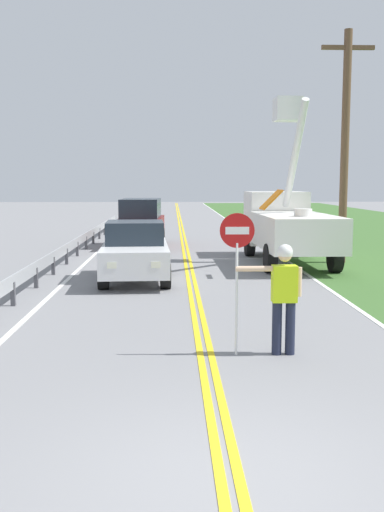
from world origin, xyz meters
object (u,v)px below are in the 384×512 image
(stop_sign_paddle, at_px, (237,252))
(flagger_worker, at_px, (284,292))
(utility_pole_near, at_px, (345,143))
(oncoming_suv_second, at_px, (141,222))
(oncoming_sedan_nearest, at_px, (135,252))
(utility_bucket_truck, at_px, (286,222))

(stop_sign_paddle, bearing_deg, flagger_worker, 0.55)
(stop_sign_paddle, height_order, utility_pole_near, utility_pole_near)
(stop_sign_paddle, bearing_deg, oncoming_suv_second, 98.32)
(flagger_worker, bearing_deg, oncoming_suv_second, 100.90)
(oncoming_sedan_nearest, bearing_deg, stop_sign_paddle, -74.07)
(utility_bucket_truck, relative_size, oncoming_sedan_nearest, 1.64)
(oncoming_sedan_nearest, xyz_separation_m, utility_pole_near, (7.04, 3.63, 3.32))
(stop_sign_paddle, distance_m, oncoming_sedan_nearest, 7.74)
(flagger_worker, distance_m, stop_sign_paddle, 1.02)
(oncoming_sedan_nearest, distance_m, oncoming_suv_second, 9.25)
(utility_bucket_truck, bearing_deg, oncoming_suv_second, 135.40)
(oncoming_sedan_nearest, relative_size, oncoming_suv_second, 0.90)
(utility_pole_near, bearing_deg, stop_sign_paddle, -114.09)
(utility_bucket_truck, distance_m, oncoming_suv_second, 7.63)
(oncoming_suv_second, bearing_deg, stop_sign_paddle, -81.68)
(utility_bucket_truck, bearing_deg, oncoming_sedan_nearest, -142.69)
(oncoming_suv_second, relative_size, utility_pole_near, 0.59)
(oncoming_sedan_nearest, height_order, utility_pole_near, utility_pole_near)
(oncoming_sedan_nearest, distance_m, utility_pole_near, 8.59)
(flagger_worker, bearing_deg, stop_sign_paddle, -179.45)
(oncoming_suv_second, xyz_separation_m, utility_pole_near, (7.36, -5.61, 3.09))
(stop_sign_paddle, height_order, oncoming_suv_second, stop_sign_paddle)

